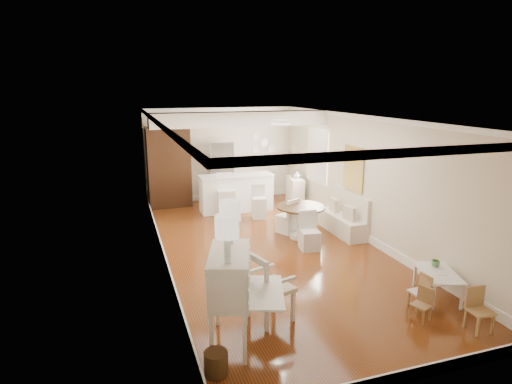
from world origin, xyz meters
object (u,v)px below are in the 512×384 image
wicker_basket (216,363)px  breakfast_counter (236,193)px  kids_chair_a (421,305)px  kids_chair_c (480,310)px  gustavian_armchair (271,286)px  pantry_cabinet (169,167)px  sideboard (295,191)px  slip_chair_near (310,231)px  kids_chair_b (419,292)px  fridge (233,172)px  bar_stool_right (259,202)px  slip_chair_far (287,215)px  dining_table (300,222)px  bar_stool_left (226,195)px  secretary_bureau (230,299)px  kids_table (437,285)px

wicker_basket → breakfast_counter: 7.07m
kids_chair_a → kids_chair_c: kids_chair_c is taller
gustavian_armchair → pantry_cabinet: (-0.63, 6.83, 0.62)m
sideboard → slip_chair_near: bearing=-101.4°
gustavian_armchair → kids_chair_b: 2.38m
wicker_basket → fridge: 8.16m
kids_chair_b → slip_chair_near: 2.89m
kids_chair_c → gustavian_armchair: bearing=159.8°
wicker_basket → fridge: bearing=73.3°
bar_stool_right → slip_chair_far: bearing=-68.7°
dining_table → slip_chair_near: (-0.11, -0.73, 0.03)m
kids_chair_b → sideboard: size_ratio=0.67×
dining_table → bar_stool_left: size_ratio=0.97×
gustavian_armchair → kids_chair_c: 2.99m
pantry_cabinet → secretary_bureau: bearing=-90.8°
slip_chair_near → pantry_cabinet: bearing=125.9°
slip_chair_near → slip_chair_far: bearing=99.5°
kids_table → breakfast_counter: 6.23m
gustavian_armchair → kids_chair_b: (2.33, -0.41, -0.26)m
slip_chair_far → bar_stool_right: (-0.28, 1.29, 0.03)m
bar_stool_right → pantry_cabinet: bearing=145.8°
kids_chair_b → slip_chair_near: bearing=-172.3°
pantry_cabinet → slip_chair_far: bearing=-54.0°
bar_stool_right → sideboard: size_ratio=1.09×
wicker_basket → bar_stool_left: 6.62m
dining_table → breakfast_counter: size_ratio=0.54×
wicker_basket → secretary_bureau: bearing=59.9°
sideboard → gustavian_armchair: bearing=-109.5°
wicker_basket → kids_chair_c: (3.78, -0.24, 0.17)m
wicker_basket → pantry_cabinet: size_ratio=0.13×
wicker_basket → bar_stool_right: size_ratio=0.33×
kids_chair_a → bar_stool_left: bearing=170.9°
slip_chair_near → sideboard: slip_chair_near is taller
slip_chair_far → kids_table: bearing=78.7°
kids_chair_b → sideboard: (0.59, 6.33, 0.12)m
slip_chair_far → fridge: 3.28m
wicker_basket → bar_stool_right: bar_stool_right is taller
gustavian_armchair → breakfast_counter: 5.85m
pantry_cabinet → bar_stool_left: bearing=-47.8°
kids_chair_a → kids_chair_b: size_ratio=0.93×
bar_stool_left → kids_chair_c: bearing=-67.7°
gustavian_armchair → bar_stool_left: bearing=-23.6°
kids_table → bar_stool_right: size_ratio=1.00×
wicker_basket → gustavian_armchair: bearing=42.9°
slip_chair_near → kids_chair_b: bearing=-71.4°
slip_chair_far → sideboard: slip_chair_far is taller
bar_stool_right → dining_table: bearing=-66.9°
kids_chair_b → pantry_cabinet: 7.87m
kids_chair_c → bar_stool_left: bar_stool_left is taller
kids_chair_a → kids_chair_b: bearing=123.2°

